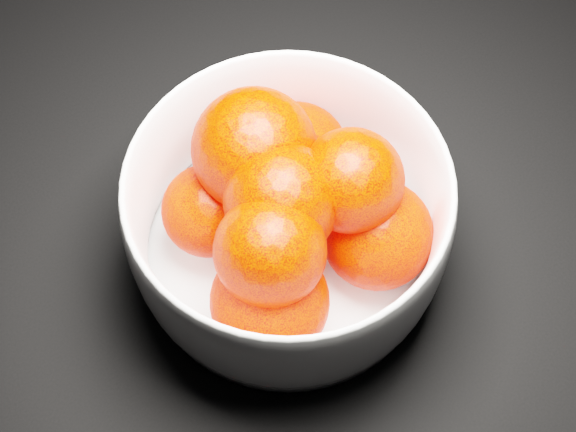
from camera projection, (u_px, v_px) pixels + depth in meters
bowl at (288, 220)px, 0.63m from camera, size 0.25×0.25×0.12m
orange_pile at (290, 208)px, 0.61m from camera, size 0.19×0.19×0.14m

